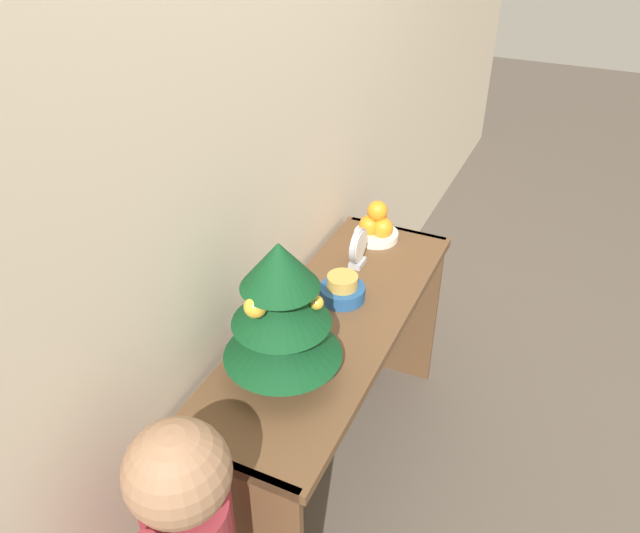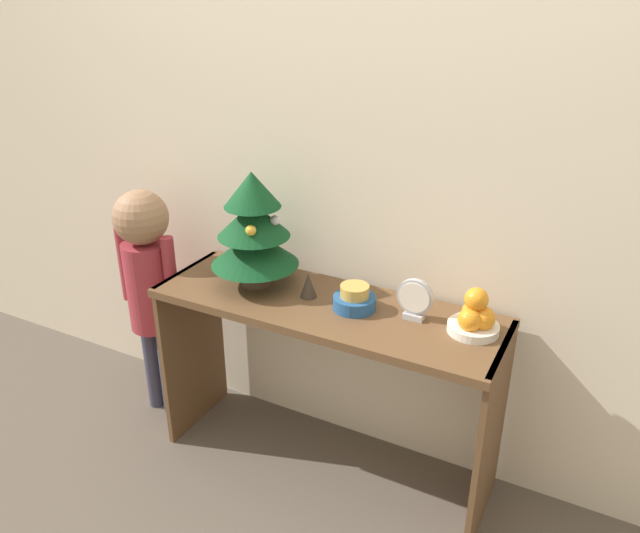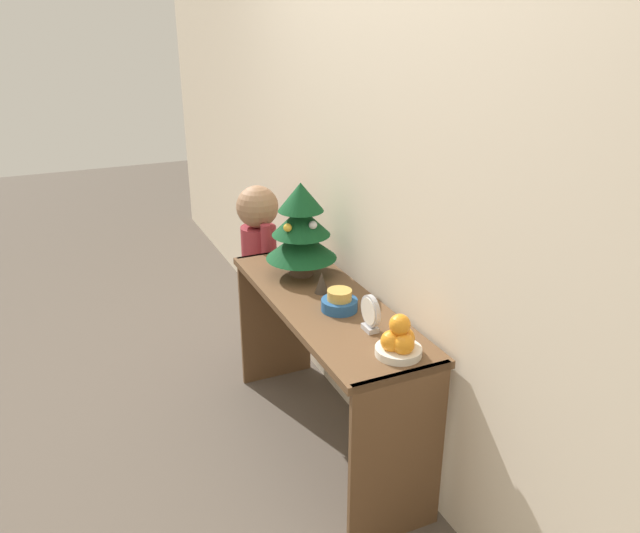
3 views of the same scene
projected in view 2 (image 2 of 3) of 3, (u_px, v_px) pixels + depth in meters
The scene contains 9 objects.
ground_plane at pixel (299, 497), 2.29m from camera, with size 12.00×12.00×0.00m, color brown.
back_wall at pixel (360, 133), 2.13m from camera, with size 7.00×0.05×2.50m, color beige.
console_table at pixel (325, 342), 2.22m from camera, with size 1.24×0.41×0.71m.
mini_tree at pixel (254, 229), 2.21m from camera, with size 0.32×0.32×0.43m.
fruit_bowl at pixel (475, 317), 1.96m from camera, with size 0.16×0.16×0.15m.
singing_bowl at pixel (354, 299), 2.11m from camera, with size 0.15×0.15×0.09m.
desk_clock at pixel (415, 300), 2.04m from camera, with size 0.12×0.04×0.14m.
figurine at pixel (308, 285), 2.19m from camera, with size 0.06×0.06×0.09m.
child_figure at pixel (148, 272), 2.50m from camera, with size 0.29×0.22×1.00m.
Camera 2 is at (0.87, -1.49, 1.73)m, focal length 35.00 mm.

